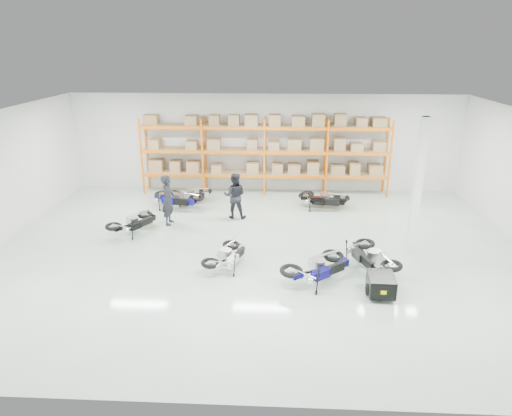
# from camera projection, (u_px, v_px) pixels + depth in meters

# --- Properties ---
(room) EXTENTS (18.00, 18.00, 18.00)m
(room) POSITION_uv_depth(u_px,v_px,m) (258.00, 188.00, 14.68)
(room) COLOR #B2C6B3
(room) RESTS_ON ground
(pallet_rack) EXTENTS (11.28, 0.98, 3.62)m
(pallet_rack) POSITION_uv_depth(u_px,v_px,m) (265.00, 145.00, 20.73)
(pallet_rack) COLOR orange
(pallet_rack) RESTS_ON ground
(structural_column) EXTENTS (0.25, 0.25, 4.50)m
(structural_column) POSITION_uv_depth(u_px,v_px,m) (417.00, 186.00, 14.91)
(structural_column) COLOR white
(structural_column) RESTS_ON ground
(moto_blue_centre) EXTENTS (2.18, 2.04, 1.30)m
(moto_blue_centre) POSITION_uv_depth(u_px,v_px,m) (319.00, 263.00, 13.28)
(moto_blue_centre) COLOR #0A0748
(moto_blue_centre) RESTS_ON ground
(moto_silver_left) EXTENTS (1.38, 1.90, 1.11)m
(moto_silver_left) POSITION_uv_depth(u_px,v_px,m) (227.00, 252.00, 14.17)
(moto_silver_left) COLOR silver
(moto_silver_left) RESTS_ON ground
(moto_black_far_left) EXTENTS (1.68, 1.96, 1.14)m
(moto_black_far_left) POSITION_uv_depth(u_px,v_px,m) (133.00, 219.00, 16.76)
(moto_black_far_left) COLOR black
(moto_black_far_left) RESTS_ON ground
(moto_touring_right) EXTENTS (1.52, 2.14, 1.25)m
(moto_touring_right) POSITION_uv_depth(u_px,v_px,m) (371.00, 252.00, 14.01)
(moto_touring_right) COLOR black
(moto_touring_right) RESTS_ON ground
(trailer) EXTENTS (0.79, 1.49, 0.62)m
(trailer) POSITION_uv_depth(u_px,v_px,m) (381.00, 285.00, 12.59)
(trailer) COLOR black
(trailer) RESTS_ON ground
(moto_back_a) EXTENTS (2.12, 1.43, 1.26)m
(moto_back_a) POSITION_uv_depth(u_px,v_px,m) (176.00, 195.00, 19.22)
(moto_back_a) COLOR navy
(moto_back_a) RESTS_ON ground
(moto_back_b) EXTENTS (1.86, 1.25, 1.10)m
(moto_back_b) POSITION_uv_depth(u_px,v_px,m) (190.00, 192.00, 19.93)
(moto_back_b) COLOR #9EA2A7
(moto_back_b) RESTS_ON ground
(moto_back_c) EXTENTS (1.99, 1.20, 1.21)m
(moto_back_c) POSITION_uv_depth(u_px,v_px,m) (324.00, 196.00, 19.18)
(moto_back_c) COLOR black
(moto_back_c) RESTS_ON ground
(moto_back_d) EXTENTS (1.84, 1.22, 1.09)m
(moto_back_d) POSITION_uv_depth(u_px,v_px,m) (323.00, 195.00, 19.52)
(moto_back_d) COLOR #380B13
(moto_back_d) RESTS_ON ground
(person_left) EXTENTS (0.48, 0.72, 1.97)m
(person_left) POSITION_uv_depth(u_px,v_px,m) (168.00, 200.00, 17.47)
(person_left) COLOR black
(person_left) RESTS_ON ground
(person_back) EXTENTS (0.93, 0.74, 1.86)m
(person_back) POSITION_uv_depth(u_px,v_px,m) (235.00, 196.00, 18.12)
(person_back) COLOR black
(person_back) RESTS_ON ground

